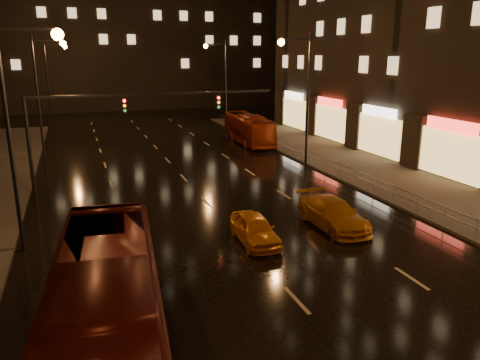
% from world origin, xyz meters
% --- Properties ---
extents(ground, '(140.00, 140.00, 0.00)m').
position_xyz_m(ground, '(0.00, 20.00, 0.00)').
color(ground, black).
rests_on(ground, ground).
extents(sidewalk_right, '(7.00, 70.00, 0.15)m').
position_xyz_m(sidewalk_right, '(13.50, 15.00, 0.07)').
color(sidewalk_right, '#38332D').
rests_on(sidewalk_right, ground).
extents(traffic_signal, '(15.31, 0.32, 6.20)m').
position_xyz_m(traffic_signal, '(-5.06, 20.00, 4.74)').
color(traffic_signal, black).
rests_on(traffic_signal, ground).
extents(railing_right, '(0.05, 56.00, 1.00)m').
position_xyz_m(railing_right, '(10.20, 18.00, 0.90)').
color(railing_right, '#99999E').
rests_on(railing_right, sidewalk_right).
extents(bus_red, '(4.01, 12.37, 3.39)m').
position_xyz_m(bus_red, '(-6.63, 2.00, 1.69)').
color(bus_red, '#53110B').
rests_on(bus_red, ground).
extents(bus_curb, '(2.89, 10.06, 2.77)m').
position_xyz_m(bus_curb, '(9.00, 33.05, 1.39)').
color(bus_curb, '#A03010').
rests_on(bus_curb, ground).
extents(taxi_near, '(1.70, 3.94, 1.32)m').
position_xyz_m(taxi_near, '(0.50, 9.46, 0.66)').
color(taxi_near, orange).
rests_on(taxi_near, ground).
extents(taxi_far, '(2.13, 4.97, 1.43)m').
position_xyz_m(taxi_far, '(4.96, 10.00, 0.71)').
color(taxi_far, '#C97612').
rests_on(taxi_far, ground).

